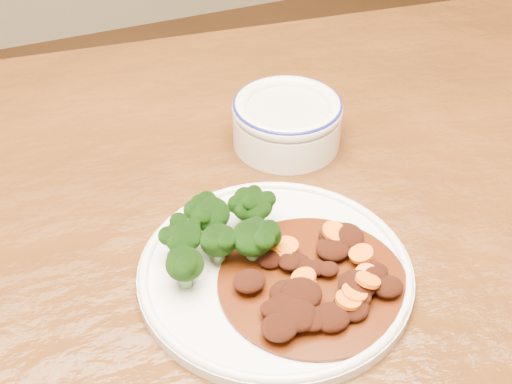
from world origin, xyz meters
name	(u,v)px	position (x,y,z in m)	size (l,w,h in m)	color
dining_table	(230,303)	(0.00, 0.00, 0.67)	(1.58, 1.05, 0.75)	#562A0F
dinner_plate	(275,272)	(0.03, -0.05, 0.76)	(0.26, 0.26, 0.02)	white
broccoli_florets	(224,228)	(-0.01, -0.01, 0.79)	(0.12, 0.09, 0.04)	#558243
mince_stew	(319,282)	(0.05, -0.09, 0.77)	(0.17, 0.17, 0.03)	#491807
dip_bowl	(287,120)	(0.12, 0.14, 0.78)	(0.13, 0.13, 0.06)	silver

